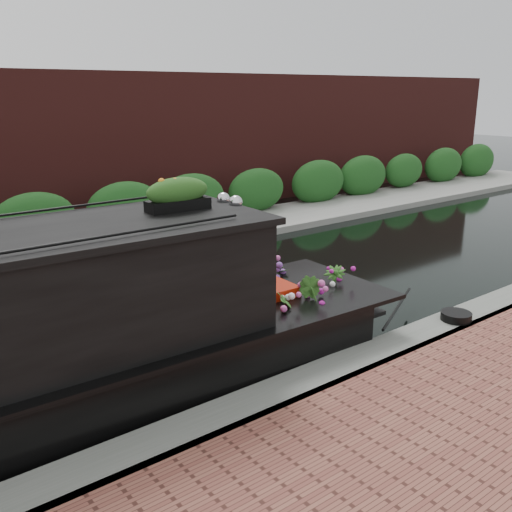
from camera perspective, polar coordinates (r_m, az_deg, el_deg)
ground at (r=9.16m, az=-12.10°, el=-6.68°), size 80.00×80.00×0.00m
near_bank_coping at (r=6.65m, az=1.13°, el=-15.66°), size 40.00×0.60×0.50m
far_bank_path at (r=12.88m, az=-20.43°, el=-0.61°), size 40.00×2.40×0.34m
far_hedge at (r=13.72m, az=-21.61°, el=0.26°), size 40.00×1.10×2.80m
far_brick_wall at (r=15.69m, az=-23.87°, el=1.92°), size 40.00×1.00×8.00m
rope_fender at (r=9.31m, az=8.85°, el=-4.94°), size 0.36×0.39×0.36m
coiled_mooring_rope at (r=8.95m, az=19.38°, el=-5.70°), size 0.45×0.45×0.12m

